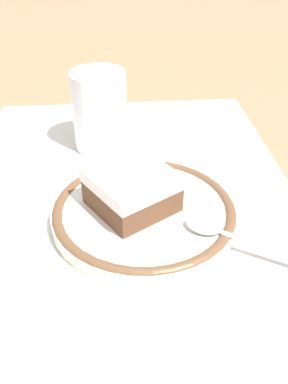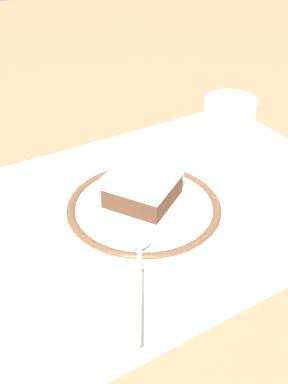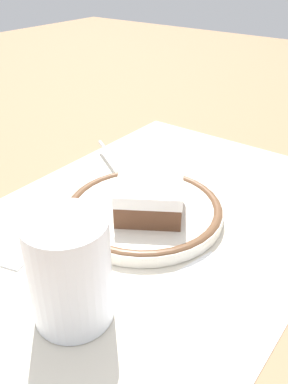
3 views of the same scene
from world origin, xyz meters
TOP-DOWN VIEW (x-y plane):
  - ground_plane at (0.00, 0.00)m, footprint 2.40×2.40m
  - placemat at (0.00, 0.00)m, footprint 0.56×0.37m
  - plate at (0.01, 0.01)m, footprint 0.18×0.18m
  - cake_slice at (0.01, -0.00)m, footprint 0.10×0.10m
  - spoon at (0.06, 0.08)m, footprint 0.09×0.13m
  - cup at (-0.14, -0.03)m, footprint 0.07×0.07m
  - napkin at (-0.07, -0.11)m, footprint 0.14×0.12m
  - sugar_packet at (-0.12, 0.07)m, footprint 0.06×0.04m

SIDE VIEW (x-z plane):
  - ground_plane at x=0.00m, z-range 0.00..0.00m
  - placemat at x=0.00m, z-range 0.00..0.00m
  - napkin at x=-0.07m, z-range 0.00..0.00m
  - sugar_packet at x=-0.12m, z-range 0.00..0.01m
  - plate at x=0.01m, z-range 0.00..0.02m
  - spoon at x=0.06m, z-range 0.01..0.02m
  - cake_slice at x=0.01m, z-range 0.02..0.05m
  - cup at x=-0.14m, z-range -0.01..0.09m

